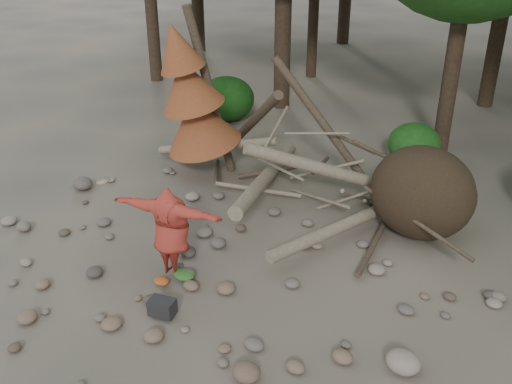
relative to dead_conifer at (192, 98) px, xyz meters
The scene contains 12 objects.
ground 5.05m from the dead_conifer, 47.26° to the right, with size 120.00×120.00×0.00m, color #514C44.
deadfall_pile 5.33m from the dead_conifer, ahead, with size 8.55×5.24×3.30m.
dead_conifer is the anchor object (origin of this frame).
bush_left 4.72m from the dead_conifer, 121.92° to the left, with size 1.80×1.80×1.44m, color #174612.
bush_mid 6.11m from the dead_conifer, 48.52° to the left, with size 1.40×1.40×1.12m, color #1F5819.
frisbee_thrower 4.59m from the dead_conifer, 50.49° to the right, with size 2.37×1.32×1.84m.
backpack 6.03m from the dead_conifer, 50.76° to the right, with size 0.43×0.29×0.29m, color black.
cloth_green 5.06m from the dead_conifer, 47.79° to the right, with size 0.42×0.35×0.16m, color #346729.
cloth_orange 5.22m from the dead_conifer, 52.67° to the right, with size 0.30×0.25×0.11m, color #B54E1F.
boulder_front_right 7.54m from the dead_conifer, 39.21° to the right, with size 0.44×0.39×0.26m, color brown.
boulder_mid_right 8.15m from the dead_conifer, 21.97° to the right, with size 0.54×0.48×0.32m, color gray.
boulder_mid_left 3.45m from the dead_conifer, 125.49° to the right, with size 0.52×0.47×0.31m, color #5A514C.
Camera 1 is at (6.67, -6.02, 6.25)m, focal length 40.00 mm.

